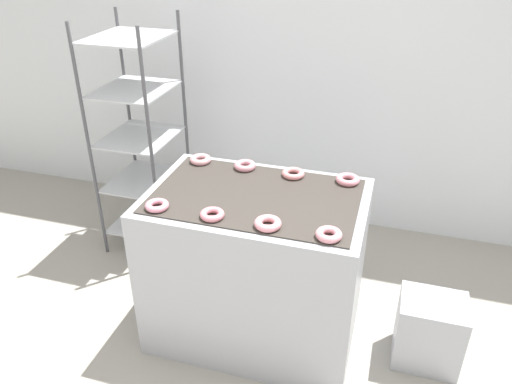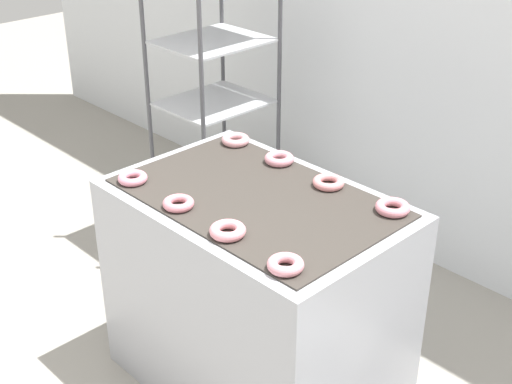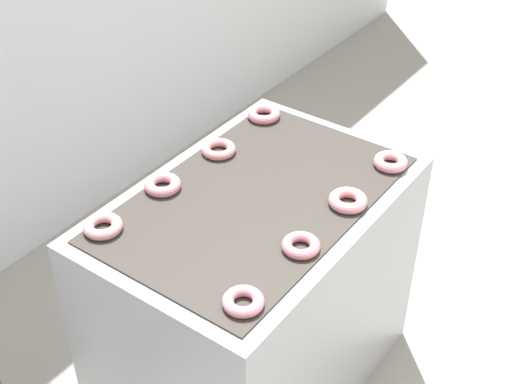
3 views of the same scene
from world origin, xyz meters
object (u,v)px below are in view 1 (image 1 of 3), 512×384
object	(u,v)px
donut_near_midright	(268,223)
donut_far_right	(348,180)
donut_near_left	(157,205)
donut_far_midright	(293,173)
fryer_machine	(256,267)
glaze_bin	(429,331)
donut_far_midleft	(245,166)
donut_near_midleft	(212,214)
baking_rack_cart	(140,137)
donut_far_left	(201,159)
donut_near_right	(329,234)

from	to	relation	value
donut_near_midright	donut_far_right	world-z (taller)	donut_near_midright
donut_near_left	donut_far_midright	world-z (taller)	same
fryer_machine	donut_near_left	bearing A→B (deg)	-148.22
glaze_bin	donut_far_midleft	size ratio (longest dim) A/B	3.30
glaze_bin	donut_near_midleft	bearing A→B (deg)	-164.40
glaze_bin	fryer_machine	bearing A→B (deg)	-177.41
baking_rack_cart	donut_near_left	xyz separation A→B (m)	(0.66, -1.02, 0.11)
donut_far_left	donut_far_midleft	distance (m)	0.29
donut_far_right	donut_near_midright	bearing A→B (deg)	-118.50
donut_far_midright	donut_near_midleft	bearing A→B (deg)	-117.30
donut_near_right	donut_far_midright	distance (m)	0.65
baking_rack_cart	donut_near_midright	xyz separation A→B (m)	(1.26, -1.03, 0.11)
donut_near_midleft	donut_far_right	world-z (taller)	donut_far_right
donut_near_midleft	donut_near_midright	size ratio (longest dim) A/B	0.92
fryer_machine	donut_far_right	size ratio (longest dim) A/B	8.93
glaze_bin	donut_near_midright	world-z (taller)	donut_near_midright
donut_far_midleft	donut_far_right	size ratio (longest dim) A/B	0.97
donut_far_midright	donut_far_right	distance (m)	0.32
donut_far_midright	fryer_machine	bearing A→B (deg)	-117.06
donut_far_left	donut_far_right	size ratio (longest dim) A/B	0.97
donut_far_right	fryer_machine	bearing A→B (deg)	-147.48
fryer_machine	donut_near_midright	xyz separation A→B (m)	(0.15, -0.29, 0.51)
donut_far_left	donut_far_midleft	world-z (taller)	same
donut_near_midright	donut_far_right	xyz separation A→B (m)	(0.31, 0.58, -0.00)
fryer_machine	donut_near_left	xyz separation A→B (m)	(-0.45, -0.28, 0.51)
donut_near_midleft	baking_rack_cart	bearing A→B (deg)	133.40
glaze_bin	donut_far_midleft	world-z (taller)	donut_far_midleft
donut_near_midleft	donut_far_midleft	bearing A→B (deg)	91.12
fryer_machine	donut_far_midright	world-z (taller)	donut_far_midright
donut_near_midleft	donut_far_midright	world-z (taller)	same
donut_near_left	donut_far_left	world-z (taller)	donut_far_left
glaze_bin	donut_near_midleft	size ratio (longest dim) A/B	3.48
baking_rack_cart	donut_near_midleft	xyz separation A→B (m)	(0.97, -1.03, 0.11)
fryer_machine	donut_near_right	xyz separation A→B (m)	(0.45, -0.29, 0.51)
donut_near_midright	donut_far_midright	bearing A→B (deg)	90.25
fryer_machine	donut_far_right	distance (m)	0.75
donut_near_right	donut_far_midleft	distance (m)	0.85
fryer_machine	donut_near_right	size ratio (longest dim) A/B	9.48
fryer_machine	donut_near_midright	bearing A→B (deg)	-62.93
donut_near_midright	donut_far_midleft	xyz separation A→B (m)	(-0.30, 0.58, -0.00)
fryer_machine	donut_far_midleft	xyz separation A→B (m)	(-0.16, 0.30, 0.51)
donut_near_midleft	donut_near_midright	bearing A→B (deg)	-0.65
donut_far_midleft	donut_far_right	world-z (taller)	same
donut_far_left	fryer_machine	bearing A→B (deg)	-33.76
donut_near_left	donut_far_midleft	xyz separation A→B (m)	(0.30, 0.58, 0.00)
donut_near_midright	donut_far_midleft	bearing A→B (deg)	117.60
donut_near_right	donut_far_midright	bearing A→B (deg)	117.93
baking_rack_cart	donut_near_left	world-z (taller)	baking_rack_cart
donut_near_left	donut_far_right	size ratio (longest dim) A/B	0.92
donut_far_midleft	donut_far_left	bearing A→B (deg)	179.35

